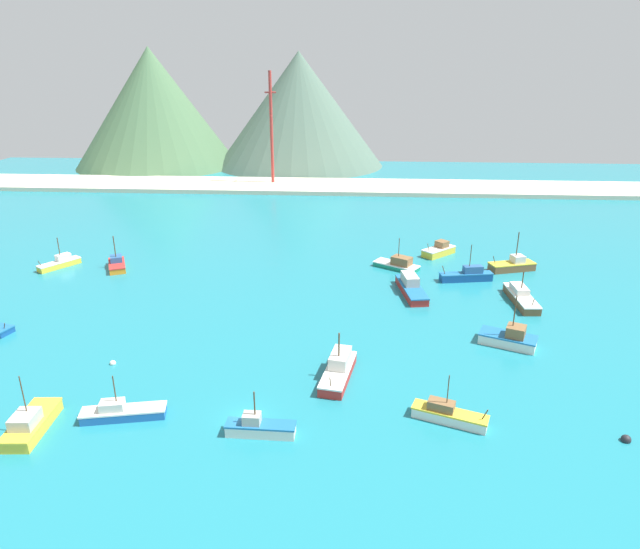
# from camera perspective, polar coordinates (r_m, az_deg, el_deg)

# --- Properties ---
(ground) EXTENTS (260.00, 280.00, 0.50)m
(ground) POSITION_cam_1_polar(r_m,az_deg,el_deg) (87.49, -3.85, -3.26)
(ground) COLOR teal
(fishing_boat_0) EXTENTS (8.04, 5.87, 7.23)m
(fishing_boat_0) POSITION_cam_1_polar(r_m,az_deg,el_deg) (78.88, 18.93, -6.21)
(fishing_boat_0) COLOR silver
(fishing_boat_0) RESTS_ON ground
(fishing_boat_1) EXTENTS (5.97, 7.60, 5.68)m
(fishing_boat_1) POSITION_cam_1_polar(r_m,az_deg,el_deg) (113.74, -25.23, 1.09)
(fishing_boat_1) COLOR gold
(fishing_boat_1) RESTS_ON ground
(fishing_boat_3) EXTENTS (9.45, 3.50, 6.58)m
(fishing_boat_3) POSITION_cam_1_polar(r_m,az_deg,el_deg) (99.78, 14.94, -0.08)
(fishing_boat_3) COLOR #14478C
(fishing_boat_3) RESTS_ON ground
(fishing_boat_4) EXTENTS (3.60, 8.06, 6.63)m
(fishing_boat_4) POSITION_cam_1_polar(r_m,az_deg,el_deg) (65.77, -27.68, -13.44)
(fishing_boat_4) COLOR gold
(fishing_boat_4) RESTS_ON ground
(fishing_boat_5) EXTENTS (5.45, 7.52, 6.19)m
(fishing_boat_5) POSITION_cam_1_polar(r_m,az_deg,el_deg) (108.99, -20.21, 1.01)
(fishing_boat_5) COLOR orange
(fishing_boat_5) RESTS_ON ground
(fishing_boat_6) EXTENTS (4.49, 9.75, 5.91)m
(fishing_boat_6) POSITION_cam_1_polar(r_m,az_deg,el_deg) (67.49, 1.93, -9.72)
(fishing_boat_6) COLOR red
(fishing_boat_6) RESTS_ON ground
(fishing_boat_7) EXTENTS (8.11, 4.57, 5.50)m
(fishing_boat_7) POSITION_cam_1_polar(r_m,az_deg,el_deg) (61.66, 13.08, -13.87)
(fishing_boat_7) COLOR silver
(fishing_boat_7) RESTS_ON ground
(fishing_boat_8) EXTENTS (9.08, 3.82, 5.18)m
(fishing_boat_8) POSITION_cam_1_polar(r_m,az_deg,el_deg) (64.23, -19.74, -13.19)
(fishing_boat_8) COLOR #1E5BA8
(fishing_boat_8) RESTS_ON ground
(fishing_boat_9) EXTENTS (7.29, 7.13, 3.08)m
(fishing_boat_9) POSITION_cam_1_polar(r_m,az_deg,el_deg) (112.14, 12.17, 2.46)
(fishing_boat_9) COLOR gold
(fishing_boat_9) RESTS_ON ground
(fishing_boat_10) EXTENTS (7.21, 2.01, 5.02)m
(fishing_boat_10) POSITION_cam_1_polar(r_m,az_deg,el_deg) (58.66, -6.26, -15.40)
(fishing_boat_10) COLOR silver
(fishing_boat_10) RESTS_ON ground
(fishing_boat_11) EXTENTS (3.37, 10.69, 5.05)m
(fishing_boat_11) POSITION_cam_1_polar(r_m,az_deg,el_deg) (93.38, 20.01, -2.18)
(fishing_boat_11) COLOR brown
(fishing_boat_11) RESTS_ON ground
(fishing_boat_12) EXTENTS (4.72, 11.48, 2.88)m
(fishing_boat_12) POSITION_cam_1_polar(r_m,az_deg,el_deg) (92.37, 9.37, -1.29)
(fishing_boat_12) COLOR red
(fishing_boat_12) RESTS_ON ground
(fishing_boat_14) EXTENTS (8.78, 7.07, 5.87)m
(fishing_boat_14) POSITION_cam_1_polar(r_m,az_deg,el_deg) (103.12, 8.06, 1.06)
(fishing_boat_14) COLOR #198466
(fishing_boat_14) RESTS_ON ground
(fishing_boat_15) EXTENTS (8.84, 5.13, 7.25)m
(fishing_boat_15) POSITION_cam_1_polar(r_m,az_deg,el_deg) (107.27, 19.24, 0.91)
(fishing_boat_15) COLOR brown
(fishing_boat_15) RESTS_ON ground
(buoy_0) EXTENTS (0.99, 0.99, 0.99)m
(buoy_0) POSITION_cam_1_polar(r_m,az_deg,el_deg) (65.51, 29.01, -14.66)
(buoy_0) COLOR #232328
(buoy_0) RESTS_ON ground
(buoy_1) EXTENTS (0.76, 0.76, 0.76)m
(buoy_1) POSITION_cam_1_polar(r_m,az_deg,el_deg) (75.28, -20.58, -8.56)
(buoy_1) COLOR silver
(buoy_1) RESTS_ON ground
(beach_strip) EXTENTS (247.00, 20.87, 1.20)m
(beach_strip) POSITION_cam_1_polar(r_m,az_deg,el_deg) (171.13, -0.03, 9.09)
(beach_strip) COLOR beige
(beach_strip) RESTS_ON ground
(hill_west) EXTENTS (58.59, 58.59, 41.58)m
(hill_west) POSITION_cam_1_polar(r_m,az_deg,el_deg) (218.12, -16.79, 16.14)
(hill_west) COLOR #476B47
(hill_west) RESTS_ON ground
(hill_central) EXTENTS (61.99, 61.99, 40.12)m
(hill_central) POSITION_cam_1_polar(r_m,az_deg,el_deg) (210.57, -2.15, 16.63)
(hill_central) COLOR #4C6656
(hill_central) RESTS_ON ground
(radio_tower) EXTENTS (3.39, 2.71, 33.88)m
(radio_tower) POSITION_cam_1_polar(r_m,az_deg,el_deg) (172.60, -5.03, 14.72)
(radio_tower) COLOR #B7332D
(radio_tower) RESTS_ON ground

